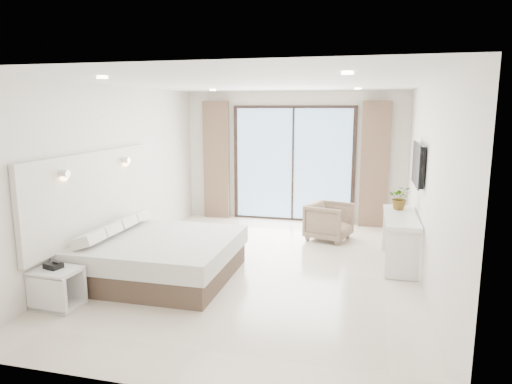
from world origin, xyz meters
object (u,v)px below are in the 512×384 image
bed (159,256)px  nightstand (57,288)px  console_desk (400,229)px  armchair (329,220)px

bed → nightstand: bearing=-121.1°
bed → console_desk: size_ratio=1.35×
armchair → console_desk: bearing=-116.8°
bed → nightstand: 1.42m
bed → armchair: size_ratio=2.78×
bed → nightstand: (-0.73, -1.22, -0.06)m
nightstand → console_desk: size_ratio=0.35×
bed → armchair: armchair is taller
console_desk → armchair: (-1.16, 1.10, -0.19)m
armchair → nightstand: bearing=158.5°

